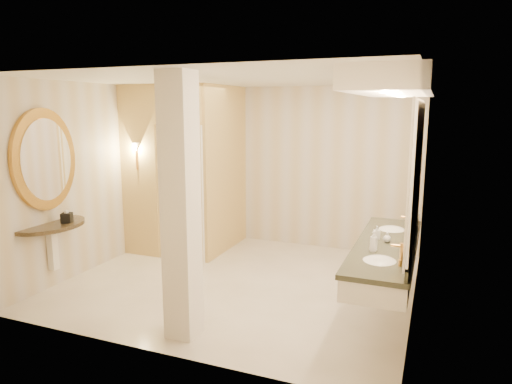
# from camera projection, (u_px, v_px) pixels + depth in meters

# --- Properties ---
(floor) EXTENTS (4.50, 4.50, 0.00)m
(floor) POSITION_uv_depth(u_px,v_px,m) (240.00, 281.00, 6.26)
(floor) COLOR silver
(floor) RESTS_ON ground
(ceiling) EXTENTS (4.50, 4.50, 0.00)m
(ceiling) POSITION_uv_depth(u_px,v_px,m) (238.00, 79.00, 5.77)
(ceiling) COLOR silver
(ceiling) RESTS_ON wall_back
(wall_back) EXTENTS (4.50, 0.02, 2.70)m
(wall_back) POSITION_uv_depth(u_px,v_px,m) (286.00, 167.00, 7.85)
(wall_back) COLOR beige
(wall_back) RESTS_ON floor
(wall_front) EXTENTS (4.50, 0.02, 2.70)m
(wall_front) POSITION_uv_depth(u_px,v_px,m) (151.00, 217.00, 4.19)
(wall_front) COLOR beige
(wall_front) RESTS_ON floor
(wall_left) EXTENTS (0.02, 4.00, 2.70)m
(wall_left) POSITION_uv_depth(u_px,v_px,m) (102.00, 175.00, 6.83)
(wall_left) COLOR beige
(wall_left) RESTS_ON floor
(wall_right) EXTENTS (0.02, 4.00, 2.70)m
(wall_right) POSITION_uv_depth(u_px,v_px,m) (419.00, 196.00, 5.20)
(wall_right) COLOR beige
(wall_right) RESTS_ON floor
(toilet_closet) EXTENTS (1.50, 1.55, 2.70)m
(toilet_closet) POSITION_uv_depth(u_px,v_px,m) (198.00, 169.00, 7.30)
(toilet_closet) COLOR #DDC574
(toilet_closet) RESTS_ON floor
(wall_sconce) EXTENTS (0.14, 0.14, 0.42)m
(wall_sconce) POSITION_uv_depth(u_px,v_px,m) (136.00, 148.00, 7.04)
(wall_sconce) COLOR gold
(wall_sconce) RESTS_ON toilet_closet
(vanity) EXTENTS (0.75, 2.53, 2.09)m
(vanity) POSITION_uv_depth(u_px,v_px,m) (393.00, 176.00, 4.88)
(vanity) COLOR white
(vanity) RESTS_ON floor
(console_shelf) EXTENTS (1.00, 1.00, 1.95)m
(console_shelf) POSITION_uv_depth(u_px,v_px,m) (46.00, 187.00, 5.82)
(console_shelf) COLOR black
(console_shelf) RESTS_ON floor
(pillar) EXTENTS (0.30, 0.30, 2.70)m
(pillar) POSITION_uv_depth(u_px,v_px,m) (181.00, 209.00, 4.55)
(pillar) COLOR white
(pillar) RESTS_ON floor
(tissue_box) EXTENTS (0.17, 0.17, 0.13)m
(tissue_box) POSITION_uv_depth(u_px,v_px,m) (67.00, 218.00, 5.92)
(tissue_box) COLOR black
(tissue_box) RESTS_ON console_shelf
(toilet) EXTENTS (0.48, 0.78, 0.76)m
(toilet) POSITION_uv_depth(u_px,v_px,m) (180.00, 216.00, 8.44)
(toilet) COLOR white
(toilet) RESTS_ON floor
(soap_bottle_a) EXTENTS (0.09, 0.09, 0.15)m
(soap_bottle_a) POSITION_uv_depth(u_px,v_px,m) (377.00, 232.00, 5.18)
(soap_bottle_a) COLOR beige
(soap_bottle_a) RESTS_ON vanity
(soap_bottle_b) EXTENTS (0.11, 0.11, 0.11)m
(soap_bottle_b) POSITION_uv_depth(u_px,v_px,m) (387.00, 237.00, 5.05)
(soap_bottle_b) COLOR silver
(soap_bottle_b) RESTS_ON vanity
(soap_bottle_c) EXTENTS (0.10, 0.10, 0.22)m
(soap_bottle_c) POSITION_uv_depth(u_px,v_px,m) (374.00, 241.00, 4.71)
(soap_bottle_c) COLOR #C6B28C
(soap_bottle_c) RESTS_ON vanity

